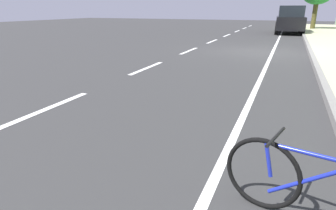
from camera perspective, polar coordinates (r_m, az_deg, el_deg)
The scene contains 7 objects.
ground at distance 13.27m, azimuth 18.45°, elevation 9.99°, with size 73.57×73.57×0.00m, color #313131.
curb_edge at distance 13.25m, azimuth 26.57°, elevation 9.33°, with size 0.16×45.98×0.16m, color gray.
lane_stripe_centre at distance 13.00m, azimuth 4.21°, elevation 10.74°, with size 0.14×44.20×0.01m.
lane_stripe_bike_edge at distance 13.25m, azimuth 20.13°, elevation 9.82°, with size 0.12×45.98×0.01m, color white.
parked_suv_black_second at distance 24.03m, azimuth 23.17°, elevation 15.44°, with size 2.13×4.78×1.99m.
parked_sedan_white_mid at distance 32.33m, azimuth 23.18°, elevation 15.42°, with size 1.98×4.47×1.52m.
bicycle_at_curb at distance 2.75m, azimuth 28.99°, elevation -15.03°, with size 1.70×0.58×0.76m.
Camera 1 is at (0.96, -13.11, 1.79)m, focal length 30.55 mm.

